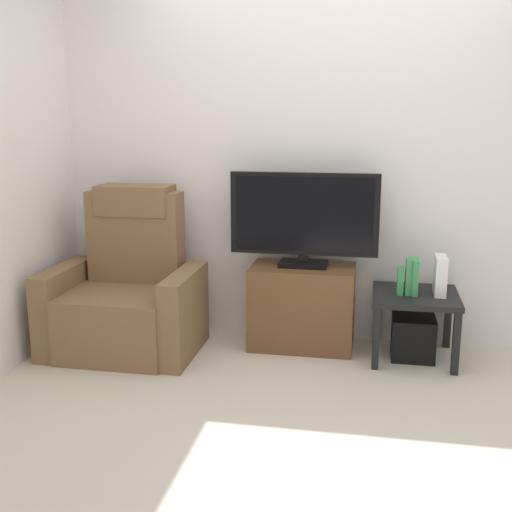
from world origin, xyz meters
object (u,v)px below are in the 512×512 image
television (304,217)px  side_table (415,304)px  recliner_armchair (127,294)px  book_middle (409,276)px  book_rightmost (415,277)px  subwoofer_box (413,337)px  tv_stand (302,306)px  game_console (440,275)px  book_leftmost (400,281)px

television → side_table: size_ratio=1.82×
recliner_armchair → book_middle: recliner_armchair is taller
book_rightmost → television: bearing=171.0°
subwoofer_box → book_rightmost: book_rightmost is taller
tv_stand → book_middle: book_middle is taller
television → game_console: (0.88, -0.09, -0.33)m
book_leftmost → recliner_armchair: bearing=-175.3°
recliner_armchair → book_leftmost: size_ratio=6.34×
tv_stand → side_table: bearing=-5.9°
subwoofer_box → book_middle: size_ratio=1.18×
side_table → book_rightmost: (-0.01, -0.02, 0.18)m
tv_stand → television: 0.61m
tv_stand → subwoofer_box: size_ratio=2.53×
tv_stand → game_console: game_console is taller
recliner_armchair → game_console: (2.03, 0.18, 0.18)m
television → game_console: 0.94m
television → game_console: television is taller
side_table → television: bearing=172.6°
book_leftmost → game_console: size_ratio=0.69×
side_table → book_rightmost: size_ratio=2.34×
television → game_console: size_ratio=3.96×
book_middle → television: bearing=170.5°
book_rightmost → recliner_armchair: bearing=-175.5°
book_leftmost → game_console: 0.25m
subwoofer_box → television: bearing=172.6°
game_console → tv_stand: bearing=175.7°
tv_stand → game_console: bearing=-4.3°
subwoofer_box → book_leftmost: bearing=-168.7°
recliner_armchair → book_leftmost: recliner_armchair is taller
subwoofer_box → book_middle: 0.41m
tv_stand → recliner_armchair: recliner_armchair is taller
tv_stand → subwoofer_box: bearing=-5.9°
television → book_leftmost: 0.74m
television → book_rightmost: size_ratio=4.25×
tv_stand → book_leftmost: book_leftmost is taller
recliner_armchair → tv_stand: bearing=20.7°
side_table → subwoofer_box: bearing=-153.4°
recliner_armchair → side_table: (1.89, 0.17, -0.01)m
television → book_middle: 0.77m
book_leftmost → book_middle: 0.06m
subwoofer_box → game_console: game_console is taller
tv_stand → television: (0.00, 0.02, 0.61)m
subwoofer_box → book_middle: bearing=-157.1°
subwoofer_box → book_leftmost: book_leftmost is taller
subwoofer_box → game_console: bearing=3.9°
television → subwoofer_box: 1.05m
book_leftmost → game_console: (0.24, 0.03, 0.04)m
recliner_armchair → book_rightmost: size_ratio=4.68×
subwoofer_box → game_console: size_ratio=1.11×
side_table → book_rightmost: bearing=-117.8°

